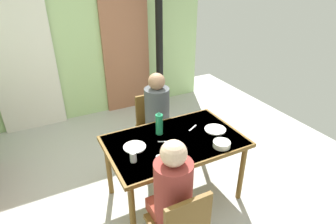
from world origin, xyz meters
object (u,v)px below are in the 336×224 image
object	(u,v)px
chair_far_diner	(153,123)
water_bottle_green_near	(159,124)
person_far_diner	(158,108)
dining_table	(175,146)
person_near_diner	(172,188)
serving_bowl_center	(222,144)

from	to	relation	value
chair_far_diner	water_bottle_green_near	world-z (taller)	water_bottle_green_near
person_far_diner	dining_table	bearing A→B (deg)	79.89
water_bottle_green_near	person_near_diner	bearing A→B (deg)	-109.11
dining_table	chair_far_diner	xyz separation A→B (m)	(0.12, 0.79, -0.16)
serving_bowl_center	dining_table	bearing A→B (deg)	138.33
person_near_diner	dining_table	bearing A→B (deg)	60.07
water_bottle_green_near	serving_bowl_center	distance (m)	0.67
person_near_diner	serving_bowl_center	bearing A→B (deg)	24.97
person_far_diner	serving_bowl_center	world-z (taller)	person_far_diner
dining_table	person_far_diner	bearing A→B (deg)	79.89
water_bottle_green_near	dining_table	bearing A→B (deg)	-64.95
person_near_diner	water_bottle_green_near	xyz separation A→B (m)	(0.29, 0.83, 0.08)
chair_far_diner	person_near_diner	distance (m)	1.54
chair_far_diner	water_bottle_green_near	size ratio (longest dim) A/B	3.37
dining_table	person_near_diner	bearing A→B (deg)	-119.93
person_near_diner	water_bottle_green_near	size ratio (longest dim) A/B	2.99
person_far_diner	water_bottle_green_near	distance (m)	0.51
dining_table	person_near_diner	size ratio (longest dim) A/B	1.79
dining_table	person_far_diner	size ratio (longest dim) A/B	1.79
dining_table	person_far_diner	xyz separation A→B (m)	(0.12, 0.65, 0.12)
chair_far_diner	person_near_diner	xyz separation A→B (m)	(-0.49, -1.43, 0.28)
person_near_diner	serving_bowl_center	xyz separation A→B (m)	(0.72, 0.34, -0.02)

